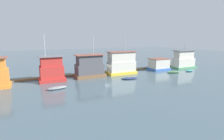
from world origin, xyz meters
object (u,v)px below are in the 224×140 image
object	(u,v)px
dinghy_grey	(57,88)
dinghy_navy	(129,78)
dinghy_teal	(189,71)
houseboat_green	(184,60)
houseboat_yellow	(122,64)
houseboat_red	(52,70)
houseboat_brown	(89,67)
houseboat_blue	(159,64)
dinghy_green	(173,72)
mooring_post_near_left	(50,76)
mooring_post_far_right	(57,74)
mooring_post_near_right	(110,69)

from	to	relation	value
dinghy_grey	dinghy_navy	size ratio (longest dim) A/B	0.91
dinghy_grey	dinghy_navy	bearing A→B (deg)	3.11
dinghy_teal	houseboat_green	bearing A→B (deg)	58.47
dinghy_teal	houseboat_yellow	bearing A→B (deg)	163.80
houseboat_yellow	dinghy_navy	world-z (taller)	houseboat_yellow
houseboat_red	dinghy_teal	world-z (taller)	houseboat_red
houseboat_red	houseboat_green	size ratio (longest dim) A/B	1.28
houseboat_brown	houseboat_blue	xyz separation A→B (m)	(19.98, -0.29, -0.75)
houseboat_blue	dinghy_green	xyz separation A→B (m)	(0.37, -5.05, -1.30)
houseboat_brown	houseboat_green	world-z (taller)	houseboat_brown
dinghy_green	houseboat_green	bearing A→B (deg)	27.60
houseboat_brown	dinghy_navy	xyz separation A→B (m)	(6.89, -6.02, -2.10)
mooring_post_near_left	mooring_post_far_right	bearing A→B (deg)	0.00
houseboat_brown	houseboat_blue	distance (m)	19.99
houseboat_green	dinghy_teal	size ratio (longest dim) A/B	2.77
houseboat_red	mooring_post_near_right	bearing A→B (deg)	8.81
dinghy_green	mooring_post_far_right	world-z (taller)	mooring_post_far_right
houseboat_yellow	mooring_post_near_left	xyz separation A→B (m)	(-16.40, 2.36, -1.88)
houseboat_blue	dinghy_teal	xyz separation A→B (m)	(5.79, -5.38, -1.33)
dinghy_teal	mooring_post_near_right	xyz separation A→B (m)	(-19.70, 7.51, 0.84)
dinghy_grey	mooring_post_near_right	xyz separation A→B (m)	(14.39, 8.69, 0.79)
houseboat_green	dinghy_teal	bearing A→B (deg)	-121.53
houseboat_yellow	mooring_post_near_right	size ratio (longest dim) A/B	4.51
houseboat_brown	mooring_post_far_right	size ratio (longest dim) A/B	4.61
mooring_post_far_right	houseboat_green	bearing A→B (deg)	-4.60
houseboat_blue	dinghy_teal	bearing A→B (deg)	-42.87
houseboat_red	houseboat_green	xyz separation A→B (m)	(36.87, -0.63, -0.04)
mooring_post_near_left	houseboat_brown	bearing A→B (deg)	-12.46
houseboat_yellow	dinghy_green	bearing A→B (deg)	-21.39
houseboat_blue	mooring_post_far_right	xyz separation A→B (m)	(-26.77, 2.13, -0.52)
dinghy_grey	dinghy_teal	distance (m)	34.11
mooring_post_far_right	houseboat_red	bearing A→B (deg)	-123.12
houseboat_blue	dinghy_navy	distance (m)	14.35
dinghy_navy	dinghy_teal	distance (m)	18.88
dinghy_teal	houseboat_blue	bearing A→B (deg)	137.13
houseboat_green	mooring_post_near_left	bearing A→B (deg)	175.59
houseboat_blue	mooring_post_near_left	bearing A→B (deg)	175.69
houseboat_green	dinghy_green	distance (m)	9.57
houseboat_red	mooring_post_far_right	world-z (taller)	houseboat_red
houseboat_brown	dinghy_teal	bearing A→B (deg)	-12.40
houseboat_brown	mooring_post_near_left	size ratio (longest dim) A/B	6.66
houseboat_yellow	dinghy_green	xyz separation A→B (m)	(12.31, -4.82, -2.35)
houseboat_red	houseboat_yellow	xyz separation A→B (m)	(16.29, -0.14, 0.24)
houseboat_red	houseboat_brown	size ratio (longest dim) A/B	1.03
dinghy_grey	mooring_post_far_right	world-z (taller)	mooring_post_far_right
dinghy_green	mooring_post_far_right	size ratio (longest dim) A/B	1.74
dinghy_green	mooring_post_near_right	distance (m)	16.00
mooring_post_far_right	mooring_post_near_left	size ratio (longest dim) A/B	1.45
dinghy_grey	mooring_post_far_right	bearing A→B (deg)	80.09
mooring_post_near_right	mooring_post_far_right	distance (m)	12.87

